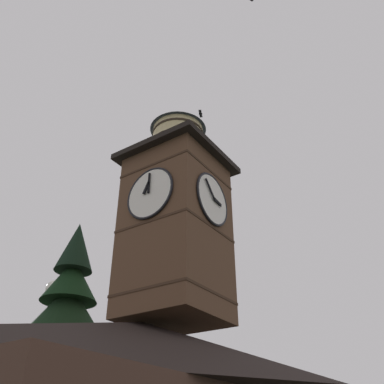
# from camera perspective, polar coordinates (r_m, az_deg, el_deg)

# --- Properties ---
(clock_tower) EXTENTS (4.06, 4.06, 9.88)m
(clock_tower) POSITION_cam_1_polar(r_m,az_deg,el_deg) (17.41, -2.10, -2.99)
(clock_tower) COLOR brown
(clock_tower) RESTS_ON building_main
(pine_tree_behind) EXTENTS (5.82, 5.82, 12.21)m
(pine_tree_behind) POSITION_cam_1_polar(r_m,az_deg,el_deg) (20.64, -17.30, -20.94)
(pine_tree_behind) COLOR #473323
(pine_tree_behind) RESTS_ON ground_plane
(moon) EXTENTS (1.91, 1.91, 1.91)m
(moon) POSITION_cam_1_polar(r_m,az_deg,el_deg) (49.41, -17.83, -12.24)
(moon) COLOR silver
(flying_bird_high) EXTENTS (0.73, 0.46, 0.14)m
(flying_bird_high) POSITION_cam_1_polar(r_m,az_deg,el_deg) (28.66, 1.15, 10.34)
(flying_bird_high) COLOR black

